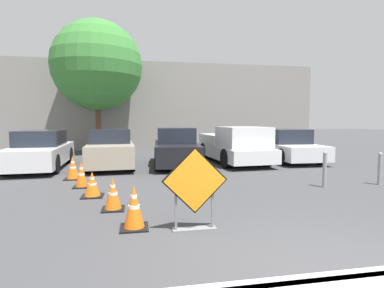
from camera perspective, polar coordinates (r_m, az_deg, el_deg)
ground_plane at (r=13.21m, az=-0.28°, el=-3.66°), size 96.00×96.00×0.00m
curb_lip at (r=4.11m, az=27.40°, el=-22.06°), size 31.15×0.20×0.14m
road_closed_sign at (r=5.11m, az=0.55°, el=-8.17°), size 1.13×0.20×1.43m
traffic_cone_nearest at (r=5.39m, az=-11.00°, el=-11.74°), size 0.48×0.48×0.77m
traffic_cone_second at (r=6.57m, az=-14.84°, el=-9.23°), size 0.46×0.46×0.68m
traffic_cone_third at (r=7.81m, az=-18.48°, el=-7.36°), size 0.51×0.51×0.62m
traffic_cone_fourth at (r=8.98m, az=-20.33°, el=-5.50°), size 0.44×0.44×0.73m
traffic_cone_fifth at (r=10.30m, az=-21.76°, el=-4.25°), size 0.51×0.51×0.75m
parked_car_nearest at (r=13.11m, az=-26.83°, el=-1.17°), size 1.99×4.69×1.49m
parked_car_second at (r=12.58m, az=-15.23°, el=-0.97°), size 1.98×4.32×1.52m
parked_car_third at (r=12.56m, az=-3.12°, el=-0.78°), size 1.97×4.50×1.58m
pickup_truck at (r=13.27m, az=8.32°, el=-0.52°), size 2.26×5.13×1.61m
parked_car_fourth at (r=14.74m, az=17.44°, el=-0.35°), size 2.01×4.67×1.48m
bollard_nearest at (r=9.20m, az=23.95°, el=-4.25°), size 0.12×0.12×1.02m
bollard_second at (r=10.31m, az=32.16°, el=-3.83°), size 0.12×0.12×0.95m
building_facade_backdrop at (r=22.15m, az=-6.16°, el=6.93°), size 20.94×5.00×5.66m
street_tree_behind_lot at (r=18.21m, az=-17.61°, el=14.04°), size 5.01×5.01×7.47m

